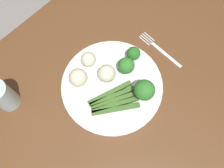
{
  "coord_description": "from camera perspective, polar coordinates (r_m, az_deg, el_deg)",
  "views": [
    {
      "loc": [
        -0.12,
        -0.13,
        1.37
      ],
      "look_at": [
        0.06,
        0.03,
        0.76
      ],
      "focal_mm": 36.29,
      "sensor_mm": 36.0,
      "label": 1
    }
  ],
  "objects": [
    {
      "name": "ground_plane",
      "position": [
        1.39,
        -0.56,
        -14.33
      ],
      "size": [
        6.0,
        6.0,
        0.02
      ],
      "primitive_type": "cube",
      "color": "gray"
    },
    {
      "name": "dining_table",
      "position": [
        0.76,
        -0.99,
        -8.18
      ],
      "size": [
        1.25,
        0.82,
        0.74
      ],
      "color": "brown",
      "rests_on": "ground_plane"
    },
    {
      "name": "plate",
      "position": [
        0.67,
        0.0,
        -0.4
      ],
      "size": [
        0.3,
        0.3,
        0.01
      ],
      "primitive_type": "cylinder",
      "color": "white",
      "rests_on": "dining_table"
    },
    {
      "name": "asparagus_bundle",
      "position": [
        0.64,
        0.37,
        -4.25
      ],
      "size": [
        0.15,
        0.12,
        0.01
      ],
      "rotation": [
        0.0,
        0.0,
        5.78
      ],
      "color": "#3D6626",
      "rests_on": "plate"
    },
    {
      "name": "broccoli_back",
      "position": [
        0.62,
        8.15,
        -1.55
      ],
      "size": [
        0.06,
        0.06,
        0.07
      ],
      "color": "#609E3D",
      "rests_on": "plate"
    },
    {
      "name": "broccoli_right",
      "position": [
        0.65,
        3.6,
        4.62
      ],
      "size": [
        0.05,
        0.05,
        0.06
      ],
      "color": "#609E3D",
      "rests_on": "plate"
    },
    {
      "name": "broccoli_near_center",
      "position": [
        0.67,
        5.44,
        7.63
      ],
      "size": [
        0.04,
        0.04,
        0.05
      ],
      "color": "#568E33",
      "rests_on": "plate"
    },
    {
      "name": "cauliflower_front",
      "position": [
        0.64,
        -1.38,
        2.65
      ],
      "size": [
        0.05,
        0.05,
        0.05
      ],
      "primitive_type": "sphere",
      "color": "beige",
      "rests_on": "plate"
    },
    {
      "name": "cauliflower_near_fork",
      "position": [
        0.67,
        -5.99,
        6.19
      ],
      "size": [
        0.05,
        0.05,
        0.05
      ],
      "primitive_type": "sphere",
      "color": "beige",
      "rests_on": "plate"
    },
    {
      "name": "cauliflower_mid",
      "position": [
        0.64,
        -8.6,
        1.52
      ],
      "size": [
        0.05,
        0.05,
        0.05
      ],
      "primitive_type": "sphere",
      "color": "beige",
      "rests_on": "plate"
    },
    {
      "name": "fork",
      "position": [
        0.74,
        11.99,
        8.43
      ],
      "size": [
        0.03,
        0.17,
        0.0
      ],
      "rotation": [
        0.0,
        0.0,
        1.51
      ],
      "color": "silver",
      "rests_on": "dining_table"
    },
    {
      "name": "water_glass",
      "position": [
        0.68,
        -25.89,
        -2.75
      ],
      "size": [
        0.06,
        0.06,
        0.1
      ],
      "primitive_type": "cylinder",
      "color": "silver",
      "rests_on": "dining_table"
    }
  ]
}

